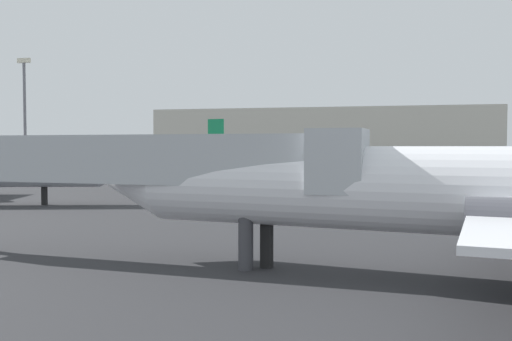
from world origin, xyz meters
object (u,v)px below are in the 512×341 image
object	(u,v)px
airplane_distant	(284,163)
jet_bridge	(139,162)
light_mast_left	(25,111)
airplane_at_gate	(500,192)

from	to	relation	value
airplane_distant	jet_bridge	distance (m)	49.83
airplane_distant	light_mast_left	distance (m)	49.87
airplane_at_gate	airplane_distant	size ratio (longest dim) A/B	1.28
jet_bridge	light_mast_left	distance (m)	79.02
airplane_distant	jet_bridge	world-z (taller)	airplane_distant
airplane_at_gate	airplane_distant	world-z (taller)	airplane_at_gate
airplane_at_gate	jet_bridge	size ratio (longest dim) A/B	1.61
jet_bridge	light_mast_left	size ratio (longest dim) A/B	1.15
airplane_distant	jet_bridge	size ratio (longest dim) A/B	1.26
airplane_at_gate	airplane_distant	bearing A→B (deg)	-61.18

